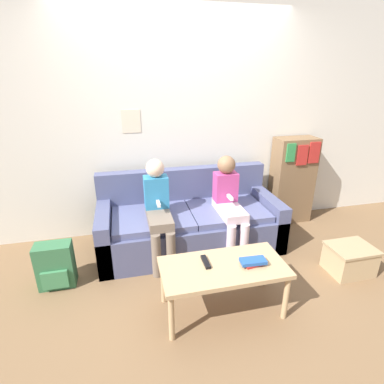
{
  "coord_description": "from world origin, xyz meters",
  "views": [
    {
      "loc": [
        -0.65,
        -2.36,
        1.83
      ],
      "look_at": [
        0.0,
        0.4,
        0.7
      ],
      "focal_mm": 28.0,
      "sensor_mm": 36.0,
      "label": 1
    }
  ],
  "objects_px": {
    "person_right": "(229,200)",
    "backpack": "(56,266)",
    "storage_box": "(349,259)",
    "tv_remote": "(206,262)",
    "bookshelf": "(292,180)",
    "coffee_table": "(223,271)",
    "couch": "(189,223)",
    "person_left": "(158,207)"
  },
  "relations": [
    {
      "from": "coffee_table",
      "to": "bookshelf",
      "type": "relative_size",
      "value": 0.9
    },
    {
      "from": "person_left",
      "to": "person_right",
      "type": "xyz_separation_m",
      "value": [
        0.74,
        -0.0,
        -0.0
      ]
    },
    {
      "from": "couch",
      "to": "coffee_table",
      "type": "bearing_deg",
      "value": -88.04
    },
    {
      "from": "person_right",
      "to": "backpack",
      "type": "relative_size",
      "value": 2.43
    },
    {
      "from": "couch",
      "to": "backpack",
      "type": "relative_size",
      "value": 4.57
    },
    {
      "from": "person_left",
      "to": "bookshelf",
      "type": "bearing_deg",
      "value": 16.12
    },
    {
      "from": "couch",
      "to": "storage_box",
      "type": "relative_size",
      "value": 4.65
    },
    {
      "from": "coffee_table",
      "to": "bookshelf",
      "type": "xyz_separation_m",
      "value": [
        1.39,
        1.37,
        0.17
      ]
    },
    {
      "from": "person_right",
      "to": "backpack",
      "type": "xyz_separation_m",
      "value": [
        -1.72,
        -0.22,
        -0.38
      ]
    },
    {
      "from": "person_right",
      "to": "storage_box",
      "type": "relative_size",
      "value": 2.47
    },
    {
      "from": "bookshelf",
      "to": "person_right",
      "type": "bearing_deg",
      "value": -153.65
    },
    {
      "from": "tv_remote",
      "to": "bookshelf",
      "type": "bearing_deg",
      "value": 40.54
    },
    {
      "from": "bookshelf",
      "to": "storage_box",
      "type": "height_order",
      "value": "bookshelf"
    },
    {
      "from": "tv_remote",
      "to": "bookshelf",
      "type": "height_order",
      "value": "bookshelf"
    },
    {
      "from": "coffee_table",
      "to": "backpack",
      "type": "distance_m",
      "value": 1.52
    },
    {
      "from": "person_right",
      "to": "tv_remote",
      "type": "bearing_deg",
      "value": -120.99
    },
    {
      "from": "coffee_table",
      "to": "backpack",
      "type": "relative_size",
      "value": 2.31
    },
    {
      "from": "person_left",
      "to": "storage_box",
      "type": "xyz_separation_m",
      "value": [
        1.77,
        -0.66,
        -0.45
      ]
    },
    {
      "from": "storage_box",
      "to": "backpack",
      "type": "bearing_deg",
      "value": 170.82
    },
    {
      "from": "bookshelf",
      "to": "backpack",
      "type": "height_order",
      "value": "bookshelf"
    },
    {
      "from": "tv_remote",
      "to": "person_right",
      "type": "bearing_deg",
      "value": 58.79
    },
    {
      "from": "person_left",
      "to": "backpack",
      "type": "relative_size",
      "value": 2.46
    },
    {
      "from": "couch",
      "to": "coffee_table",
      "type": "distance_m",
      "value": 1.06
    },
    {
      "from": "bookshelf",
      "to": "backpack",
      "type": "distance_m",
      "value": 2.88
    },
    {
      "from": "bookshelf",
      "to": "storage_box",
      "type": "xyz_separation_m",
      "value": [
        -0.02,
        -1.17,
        -0.41
      ]
    },
    {
      "from": "tv_remote",
      "to": "bookshelf",
      "type": "xyz_separation_m",
      "value": [
        1.52,
        1.31,
        0.11
      ]
    },
    {
      "from": "backpack",
      "to": "couch",
      "type": "bearing_deg",
      "value": 17.23
    },
    {
      "from": "coffee_table",
      "to": "couch",
      "type": "bearing_deg",
      "value": 91.96
    },
    {
      "from": "person_left",
      "to": "person_right",
      "type": "height_order",
      "value": "person_left"
    },
    {
      "from": "backpack",
      "to": "person_right",
      "type": "bearing_deg",
      "value": 7.16
    },
    {
      "from": "person_left",
      "to": "tv_remote",
      "type": "distance_m",
      "value": 0.85
    },
    {
      "from": "tv_remote",
      "to": "backpack",
      "type": "xyz_separation_m",
      "value": [
        -1.24,
        0.58,
        -0.23
      ]
    },
    {
      "from": "backpack",
      "to": "person_left",
      "type": "bearing_deg",
      "value": 12.49
    },
    {
      "from": "coffee_table",
      "to": "tv_remote",
      "type": "distance_m",
      "value": 0.16
    },
    {
      "from": "person_right",
      "to": "tv_remote",
      "type": "xyz_separation_m",
      "value": [
        -0.48,
        -0.79,
        -0.15
      ]
    },
    {
      "from": "tv_remote",
      "to": "storage_box",
      "type": "distance_m",
      "value": 1.54
    },
    {
      "from": "tv_remote",
      "to": "couch",
      "type": "bearing_deg",
      "value": 84.54
    },
    {
      "from": "coffee_table",
      "to": "tv_remote",
      "type": "bearing_deg",
      "value": 153.0
    },
    {
      "from": "couch",
      "to": "person_right",
      "type": "relative_size",
      "value": 1.88
    },
    {
      "from": "couch",
      "to": "tv_remote",
      "type": "xyz_separation_m",
      "value": [
        -0.09,
        -0.99,
        0.17
      ]
    },
    {
      "from": "couch",
      "to": "person_right",
      "type": "distance_m",
      "value": 0.54
    },
    {
      "from": "person_right",
      "to": "backpack",
      "type": "distance_m",
      "value": 1.77
    }
  ]
}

